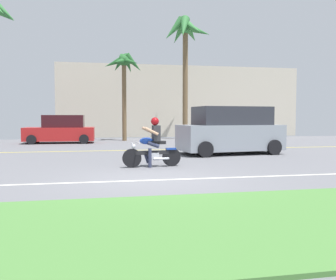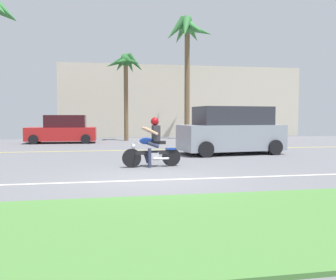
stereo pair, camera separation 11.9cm
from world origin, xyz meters
The scene contains 10 objects.
ground centered at (0.00, 3.00, -0.02)m, with size 56.00×30.00×0.04m, color slate.
grass_median centered at (0.00, -4.10, 0.03)m, with size 56.00×3.80×0.06m, color #477A38.
lane_line_near centered at (0.00, -0.14, 0.00)m, with size 50.40×0.12×0.01m, color silver.
lane_line_far centered at (0.00, 8.17, 0.00)m, with size 50.40×0.12×0.01m, color yellow.
motorcyclist centered at (0.29, 2.29, 0.67)m, with size 1.90×0.62×1.59m.
suv_nearby centered at (4.23, 5.72, 0.98)m, with size 4.67×2.56×2.03m.
parked_car_1 centered at (-3.58, 13.76, 0.79)m, with size 4.15×2.02×1.70m.
palm_tree_1 centered at (4.81, 16.18, 7.14)m, with size 3.62×3.61×8.60m.
palm_tree_2 centered at (0.37, 15.17, 4.79)m, with size 2.65×2.57×5.81m.
building_far centered at (5.31, 21.00, 2.82)m, with size 19.52×4.00×5.64m, color beige.
Camera 1 is at (-1.46, -9.19, 1.61)m, focal length 39.05 mm.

